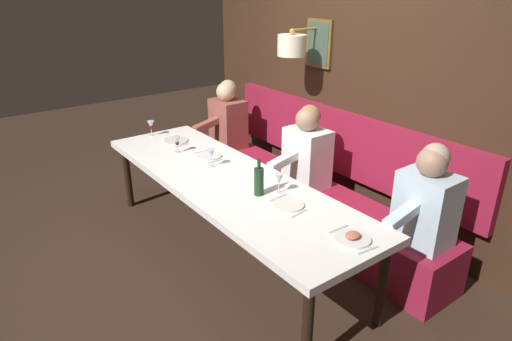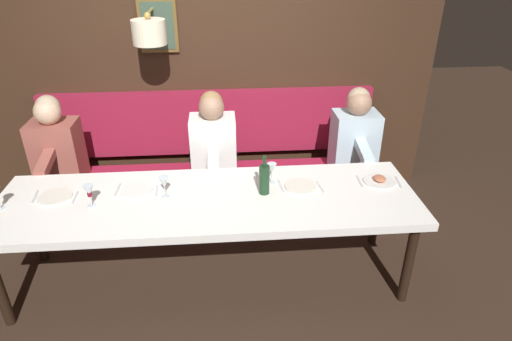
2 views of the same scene
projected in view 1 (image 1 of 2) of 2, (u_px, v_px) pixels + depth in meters
ground_plane at (229, 252)px, 4.08m from camera, size 12.00×12.00×0.00m
dining_table at (227, 185)px, 3.81m from camera, size 0.90×3.02×0.74m
banquette_bench at (302, 203)px, 4.48m from camera, size 0.52×3.22×0.45m
back_wall_panel at (350, 83)px, 4.35m from camera, size 0.59×4.42×2.90m
diner_nearest at (427, 199)px, 3.27m from camera, size 0.60×0.40×0.79m
diner_near at (307, 149)px, 4.22m from camera, size 0.60×0.40×0.79m
diner_middle at (227, 117)px, 5.22m from camera, size 0.60×0.40×0.79m
place_setting_0 at (176, 141)px, 4.64m from camera, size 0.24×0.32×0.01m
place_setting_1 at (209, 156)px, 4.25m from camera, size 0.24×0.31×0.01m
place_setting_2 at (353, 238)px, 2.89m from camera, size 0.24×0.32×0.05m
place_setting_3 at (288, 205)px, 3.33m from camera, size 0.24×0.33×0.01m
wine_glass_0 at (151, 125)px, 4.77m from camera, size 0.07×0.07×0.16m
wine_glass_1 at (211, 154)px, 3.99m from camera, size 0.07×0.07×0.16m
wine_glass_2 at (279, 179)px, 3.49m from camera, size 0.07×0.07×0.16m
wine_glass_3 at (177, 141)px, 4.31m from camera, size 0.07×0.07×0.16m
wine_bottle at (259, 181)px, 3.46m from camera, size 0.08×0.08×0.30m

